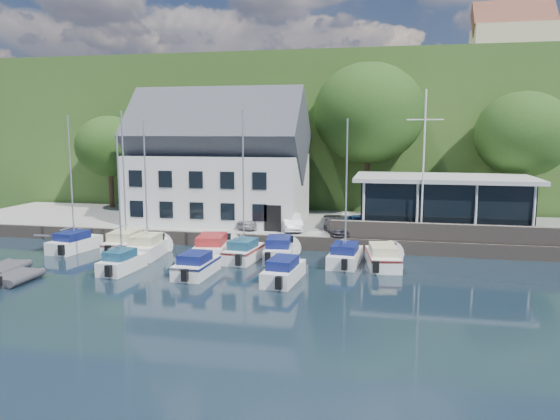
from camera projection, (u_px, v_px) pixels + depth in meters
The scene contains 33 objects.
ground at pixel (249, 294), 28.73m from camera, with size 180.00×180.00×0.00m, color black.
quay at pixel (303, 227), 45.60m from camera, with size 60.00×13.00×1.00m, color gray.
quay_face at pixel (288, 243), 39.31m from camera, with size 60.00×0.30×1.00m, color #5B5148.
hillside at pixel (349, 134), 87.62m from camera, with size 160.00×75.00×16.00m, color #2F4E1D.
field_patch at pixel (401, 85), 92.57m from camera, with size 50.00×30.00×0.30m, color #5E7138.
farmhouse at pixel (512, 42), 71.72m from camera, with size 10.40×7.00×8.20m, color #CBB496, non-canonical shape.
harbor_building at pixel (219, 169), 45.36m from camera, with size 14.40×8.20×8.70m, color silver, non-canonical shape.
club_pavilion at pixel (443, 203), 41.55m from camera, with size 13.20×7.20×4.10m, color black, non-canonical shape.
seawall at pixel (463, 233), 37.10m from camera, with size 18.00×0.50×1.20m, color #5B5148.
gangway at pixel (67, 245), 40.79m from camera, with size 1.20×6.00×1.40m, color #B9B8BD, non-canonical shape.
car_silver at pixel (256, 220), 42.44m from camera, with size 1.53×3.81×1.30m, color #A3A3A7.
car_white at pixel (292, 222), 41.50m from camera, with size 1.36×3.91×1.29m, color white.
car_dgrey at pixel (337, 226), 40.08m from camera, with size 1.53×3.77×1.09m, color #343338.
car_blue at pixel (359, 223), 41.04m from camera, with size 1.44×3.64×1.25m, color #315E96.
flagpole at pixel (423, 165), 37.89m from camera, with size 2.48×0.20×10.33m, color silver, non-canonical shape.
tree_0 at pixel (110, 162), 53.34m from camera, with size 6.55×6.55×8.96m, color black, non-canonical shape.
tree_1 at pixel (175, 156), 51.95m from camera, with size 7.55×7.55×10.32m, color black, non-canonical shape.
tree_2 at pixel (272, 159), 49.34m from camera, with size 7.26×7.26×9.92m, color black, non-canonical shape.
tree_3 at pixel (368, 139), 48.63m from camera, with size 9.88×9.88×13.50m, color black, non-canonical shape.
tree_5 at pixel (522, 157), 45.30m from camera, with size 7.86×7.86×10.75m, color black, non-canonical shape.
boat_r1_0 at pixel (72, 190), 38.35m from camera, with size 2.00×5.72×8.77m, color silver, non-canonical shape.
boat_r1_1 at pixel (124, 185), 37.81m from camera, with size 2.16×6.04×9.60m, color silver, non-canonical shape.
boat_r1_2 at pixel (146, 188), 36.71m from camera, with size 2.09×5.81×9.32m, color silver, non-canonical shape.
boat_r1_3 at pixel (213, 245), 37.19m from camera, with size 2.21×6.82×1.53m, color silver, non-canonical shape.
boat_r1_4 at pixel (243, 194), 35.42m from camera, with size 1.86×5.45×8.92m, color silver, non-canonical shape.
boat_r1_5 at pixel (279, 248), 36.23m from camera, with size 1.93×5.91×1.57m, color silver, non-canonical shape.
boat_r1_6 at pixel (346, 199), 34.54m from camera, with size 1.94×5.93×8.40m, color silver, non-canonical shape.
boat_r1_7 at pixel (383, 255), 34.44m from camera, with size 2.01×6.30×1.44m, color silver, non-canonical shape.
boat_r2_1 at pixel (120, 203), 32.70m from camera, with size 1.64×4.99×8.37m, color silver, non-canonical shape.
boat_r2_2 at pixel (196, 264), 32.35m from camera, with size 1.93×5.33×1.39m, color silver, non-canonical shape.
boat_r2_3 at pixel (284, 269), 31.06m from camera, with size 1.76×5.89×1.41m, color silver, non-canonical shape.
dinghy_0 at pixel (4, 267), 32.72m from camera, with size 1.94×3.24×0.76m, color #36353B, non-canonical shape.
dinghy_1 at pixel (16, 276), 30.87m from camera, with size 1.83×3.05×0.71m, color #36353B, non-canonical shape.
Camera 1 is at (7.31, -26.86, 8.52)m, focal length 35.00 mm.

